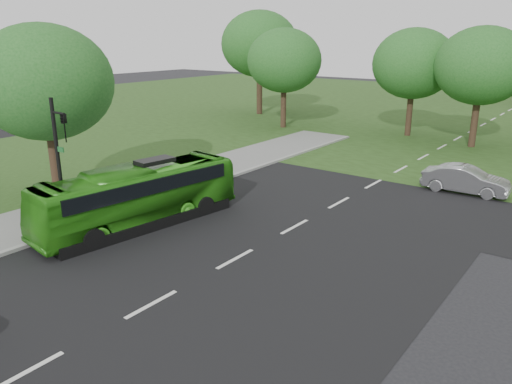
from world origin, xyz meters
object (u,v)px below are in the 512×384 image
tree_park_f (260,44)px  tree_side_near (45,83)px  bus (139,196)px  tree_park_a (284,61)px  tree_park_b (414,64)px  tree_park_c (482,66)px  sedan (465,180)px  traffic_light (60,157)px

tree_park_f → tree_side_near: (8.97, -28.96, -1.31)m
tree_side_near → bus: tree_side_near is taller
tree_side_near → bus: bearing=1.0°
tree_park_a → tree_park_b: (10.26, 2.89, -0.07)m
tree_park_c → sedan: tree_park_c is taller
bus → sedan: bus is taller
tree_park_a → sedan: size_ratio=2.00×
tree_park_c → tree_park_f: bearing=170.2°
tree_park_c → bus: (-7.19, -25.03, -4.48)m
tree_park_b → tree_side_near: 27.74m
tree_park_c → sedan: size_ratio=2.01×
sedan → tree_side_near: bearing=127.0°
tree_park_b → tree_park_f: (-16.74, 2.34, 1.31)m
tree_park_c → tree_park_b: bearing=164.5°
tree_park_a → traffic_light: size_ratio=1.54×
tree_park_a → traffic_light: bearing=-75.2°
tree_side_near → bus: size_ratio=0.91×
sedan → bus: bearing=140.1°
tree_park_a → tree_side_near: tree_park_a is taller
tree_park_c → tree_park_f: 22.48m
bus → traffic_light: traffic_light is taller
tree_park_f → tree_park_b: bearing=-7.9°
tree_side_near → bus: 7.40m
tree_park_a → sedan: tree_park_a is taller
tree_park_f → tree_side_near: size_ratio=1.23×
tree_park_b → sedan: (8.07, -13.46, -4.99)m
tree_park_b → tree_park_f: bearing=172.1°
tree_park_a → tree_park_c: (15.63, 1.40, 0.01)m
sedan → tree_park_c: bearing=10.0°
tree_park_b → tree_park_a: bearing=-164.3°
tree_side_near → traffic_light: size_ratio=1.52×
tree_park_f → tree_park_c: bearing=-9.8°
bus → traffic_light: (-1.53, -2.46, 1.96)m
tree_park_b → tree_park_c: (5.37, -1.49, 0.08)m
tree_park_a → tree_side_near: bearing=-84.0°
tree_side_near → sedan: 21.20m
sedan → traffic_light: size_ratio=0.77×
tree_park_a → traffic_light: (6.91, -26.09, -2.51)m
tree_side_near → tree_park_c: bearing=62.4°
tree_park_c → tree_side_near: 28.36m
tree_park_b → traffic_light: tree_park_b is taller
tree_park_c → sedan: 13.28m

